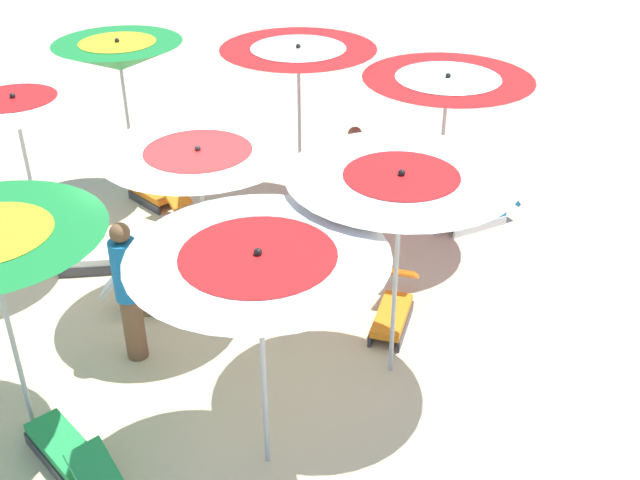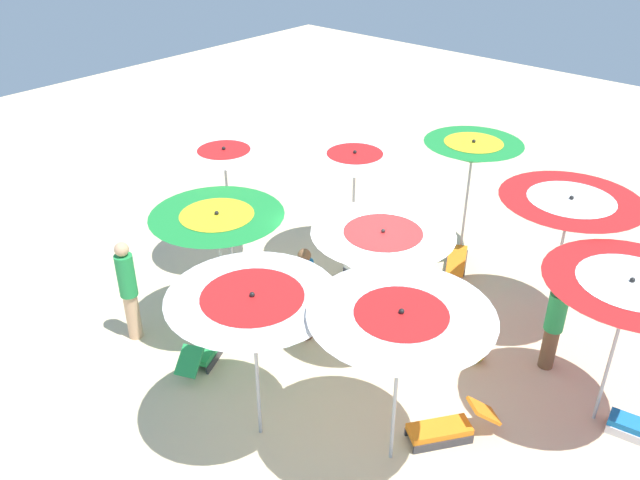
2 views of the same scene
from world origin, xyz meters
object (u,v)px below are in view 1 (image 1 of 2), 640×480
object	(u,v)px
lounger_5	(394,309)
beach_umbrella_4	(199,162)
beach_umbrella_1	(16,110)
beachgoer_1	(354,177)
beach_umbrella_8	(259,273)
lounger_4	(103,255)
beachgoer_0	(128,289)
beach_umbrella_0	(119,56)
beach_ball	(307,249)
beach_umbrella_6	(447,88)
lounger_1	(68,450)
beach_umbrella_3	(298,60)
lounger_2	(157,193)
lounger_0	(479,214)
beach_umbrella_7	(401,190)
lounger_3	(155,295)

from	to	relation	value
lounger_5	beach_umbrella_4	bearing A→B (deg)	-82.63
beach_umbrella_1	beachgoer_1	distance (m)	4.61
beach_umbrella_4	beach_umbrella_8	xyz separation A→B (m)	(-0.02, -2.76, 0.19)
lounger_4	beachgoer_0	size ratio (longest dim) A/B	0.78
beach_umbrella_0	lounger_5	size ratio (longest dim) A/B	1.97
beach_umbrella_4	beach_ball	xyz separation A→B (m)	(1.50, 0.67, -1.84)
beach_umbrella_6	lounger_1	size ratio (longest dim) A/B	1.77
beach_umbrella_8	beach_umbrella_3	bearing A→B (deg)	68.98
lounger_2	beach_ball	xyz separation A→B (m)	(1.73, -2.28, -0.06)
beach_umbrella_3	lounger_5	world-z (taller)	beach_umbrella_3
beach_umbrella_6	beachgoer_0	bearing A→B (deg)	-162.79
beach_umbrella_0	lounger_0	size ratio (longest dim) A/B	1.98
beach_umbrella_7	beach_umbrella_8	xyz separation A→B (m)	(-1.68, -0.86, -0.09)
beach_umbrella_8	lounger_2	size ratio (longest dim) A/B	1.89
beachgoer_0	beachgoer_1	world-z (taller)	beachgoer_0
beach_umbrella_0	lounger_1	distance (m)	6.25
lounger_1	beach_ball	world-z (taller)	lounger_1
beach_umbrella_3	beach_umbrella_8	bearing A→B (deg)	-111.02
beach_umbrella_6	lounger_4	size ratio (longest dim) A/B	1.79
lounger_1	beach_umbrella_8	bearing A→B (deg)	-130.63
beach_umbrella_4	beach_umbrella_8	distance (m)	2.76
beach_umbrella_4	lounger_5	world-z (taller)	beach_umbrella_4
lounger_1	lounger_2	xyz separation A→B (m)	(1.62, 5.16, 0.01)
lounger_2	lounger_3	bearing A→B (deg)	144.73
beach_umbrella_1	lounger_0	xyz separation A→B (m)	(6.17, -0.96, -2.05)
beach_umbrella_7	beachgoer_1	bearing A→B (deg)	76.38
beach_umbrella_3	lounger_4	bearing A→B (deg)	-161.91
lounger_1	lounger_4	size ratio (longest dim) A/B	1.01
lounger_3	beach_umbrella_3	bearing A→B (deg)	59.82
beach_umbrella_3	beachgoer_0	distance (m)	4.48
beach_umbrella_1	beach_ball	xyz separation A→B (m)	(3.44, -1.04, -2.09)
lounger_2	lounger_4	size ratio (longest dim) A/B	0.93
beach_umbrella_7	lounger_1	size ratio (longest dim) A/B	1.80
beach_umbrella_0	beach_umbrella_7	world-z (taller)	beach_umbrella_0
lounger_1	beachgoer_1	xyz separation A→B (m)	(4.28, 3.51, 0.63)
beach_umbrella_1	lounger_4	bearing A→B (deg)	-26.67
beach_umbrella_1	beach_umbrella_8	world-z (taller)	beach_umbrella_1
beach_umbrella_8	lounger_1	bearing A→B (deg)	163.37
lounger_4	beach_umbrella_6	bearing A→B (deg)	-175.83
lounger_0	beach_umbrella_1	bearing A→B (deg)	-17.86
beach_umbrella_7	beachgoer_1	xyz separation A→B (m)	(0.78, 3.20, -1.44)
beachgoer_1	beach_ball	distance (m)	1.31
lounger_4	beachgoer_1	size ratio (longest dim) A/B	0.86
lounger_3	beach_ball	world-z (taller)	lounger_3
beach_umbrella_3	beach_ball	size ratio (longest dim) A/B	8.21
beach_umbrella_7	beach_ball	xyz separation A→B (m)	(-0.15, 2.57, -2.12)
beach_umbrella_1	lounger_1	distance (m)	4.42
beach_umbrella_3	lounger_5	distance (m)	4.04
beach_umbrella_0	beach_umbrella_8	world-z (taller)	beach_umbrella_0
beach_umbrella_1	beach_ball	world-z (taller)	beach_umbrella_1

